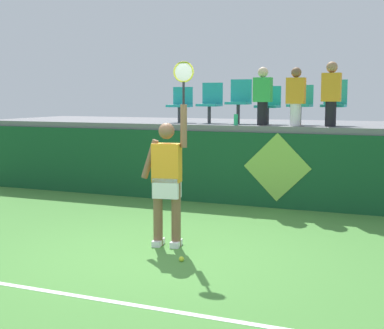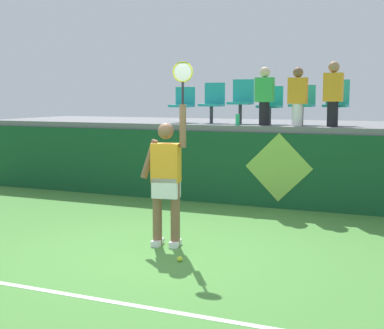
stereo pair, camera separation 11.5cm
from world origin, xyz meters
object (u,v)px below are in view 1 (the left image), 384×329
(stadium_chair_0, at_px, (181,103))
(stadium_chair_2, at_px, (239,99))
(tennis_player, at_px, (167,177))
(stadium_chair_1, at_px, (211,101))
(spectator_0, at_px, (263,95))
(spectator_1, at_px, (296,96))
(spectator_2, at_px, (331,92))
(stadium_chair_5, at_px, (334,101))
(water_bottle, at_px, (236,120))
(tennis_ball, at_px, (181,259))
(stadium_chair_3, at_px, (268,103))
(stadium_chair_4, at_px, (301,102))

(stadium_chair_0, height_order, stadium_chair_2, stadium_chair_2)
(tennis_player, height_order, stadium_chair_2, tennis_player)
(stadium_chair_0, xyz_separation_m, stadium_chair_1, (0.67, 0.01, 0.04))
(spectator_0, relative_size, spectator_1, 1.02)
(stadium_chair_1, distance_m, spectator_2, 2.54)
(stadium_chair_5, bearing_deg, water_bottle, -158.88)
(water_bottle, bearing_deg, tennis_ball, -81.45)
(stadium_chair_0, distance_m, stadium_chair_2, 1.30)
(stadium_chair_1, bearing_deg, spectator_2, -9.15)
(spectator_2, bearing_deg, stadium_chair_2, 167.87)
(stadium_chair_0, distance_m, stadium_chair_3, 1.90)
(stadium_chair_0, bearing_deg, spectator_0, -12.80)
(stadium_chair_0, height_order, stadium_chair_4, stadium_chair_4)
(tennis_player, distance_m, stadium_chair_4, 4.23)
(stadium_chair_4, relative_size, stadium_chair_5, 0.89)
(stadium_chair_3, bearing_deg, stadium_chair_2, 179.34)
(stadium_chair_3, bearing_deg, stadium_chair_0, -179.98)
(tennis_player, bearing_deg, stadium_chair_0, 111.29)
(spectator_0, bearing_deg, spectator_2, 1.56)
(tennis_player, height_order, spectator_2, spectator_2)
(stadium_chair_3, xyz_separation_m, spectator_1, (0.64, -0.45, 0.15))
(stadium_chair_3, xyz_separation_m, stadium_chair_5, (1.28, 0.01, 0.05))
(tennis_ball, xyz_separation_m, spectator_1, (0.50, 4.16, 2.04))
(stadium_chair_1, distance_m, stadium_chair_5, 2.51)
(tennis_ball, relative_size, stadium_chair_0, 0.09)
(spectator_1, bearing_deg, stadium_chair_4, 90.00)
(stadium_chair_3, bearing_deg, spectator_1, -35.08)
(stadium_chair_0, distance_m, spectator_1, 2.58)
(stadium_chair_0, bearing_deg, stadium_chair_3, 0.02)
(tennis_ball, xyz_separation_m, spectator_0, (-0.14, 4.17, 2.06))
(tennis_player, xyz_separation_m, water_bottle, (-0.11, 3.33, 0.65))
(stadium_chair_0, relative_size, stadium_chair_3, 0.99)
(stadium_chair_3, xyz_separation_m, spectator_0, (0.00, -0.43, 0.16))
(stadium_chair_5, distance_m, spectator_2, 0.43)
(spectator_2, bearing_deg, stadium_chair_4, 148.19)
(stadium_chair_2, bearing_deg, stadium_chair_0, -179.66)
(stadium_chair_2, distance_m, stadium_chair_5, 1.88)
(stadium_chair_3, distance_m, spectator_2, 1.35)
(stadium_chair_2, xyz_separation_m, spectator_1, (1.24, -0.46, 0.07))
(water_bottle, distance_m, spectator_1, 1.21)
(water_bottle, xyz_separation_m, spectator_1, (1.10, 0.21, 0.46))
(spectator_0, bearing_deg, stadium_chair_1, 160.34)
(tennis_ball, height_order, stadium_chair_4, stadium_chair_4)
(tennis_ball, distance_m, stadium_chair_3, 4.98)
(spectator_0, bearing_deg, stadium_chair_4, 33.95)
(stadium_chair_0, height_order, spectator_1, spectator_1)
(water_bottle, relative_size, stadium_chair_3, 0.28)
(water_bottle, height_order, stadium_chair_1, stadium_chair_1)
(spectator_1, height_order, spectator_2, spectator_2)
(tennis_player, xyz_separation_m, stadium_chair_1, (-0.88, 4.00, 1.00))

